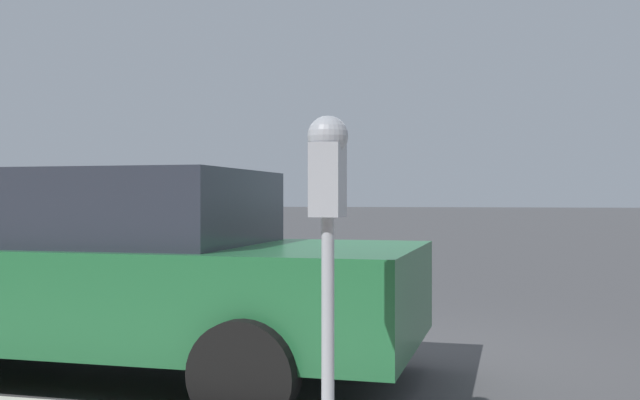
# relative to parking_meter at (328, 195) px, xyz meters

# --- Properties ---
(ground_plane) EXTENTS (220.00, 220.00, 0.00)m
(ground_plane) POSITION_rel_parking_meter_xyz_m (2.67, 0.65, -1.35)
(ground_plane) COLOR #424244
(parking_meter) EXTENTS (0.21, 0.19, 1.55)m
(parking_meter) POSITION_rel_parking_meter_xyz_m (0.00, 0.00, 0.00)
(parking_meter) COLOR gray
(parking_meter) RESTS_ON sidewalk
(car_green) EXTENTS (2.19, 4.64, 1.54)m
(car_green) POSITION_rel_parking_meter_xyz_m (1.69, 2.11, -0.54)
(car_green) COLOR #1E5B33
(car_green) RESTS_ON ground_plane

